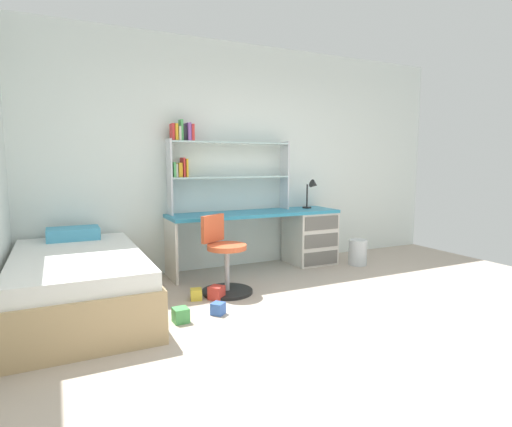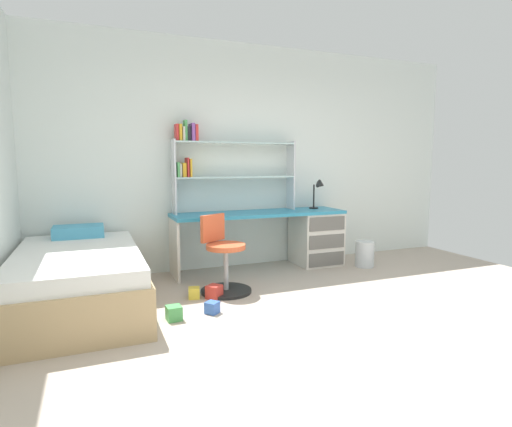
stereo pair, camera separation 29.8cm
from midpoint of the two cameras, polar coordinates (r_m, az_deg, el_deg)
The scene contains 12 objects.
ground_plane at distance 3.32m, azimuth 18.34°, elevation -17.03°, with size 6.14×6.20×0.02m, color #B2A393.
room_shell at distance 3.66m, azimuth -11.16°, elevation 8.04°, with size 6.14×6.20×2.79m.
desk at distance 5.36m, azimuth 7.88°, elevation -2.85°, with size 2.15×0.56×0.72m.
bookshelf_hutch at distance 5.01m, azimuth -3.38°, elevation 7.46°, with size 1.54×0.22×1.09m.
desk_lamp at distance 5.49m, azimuth 10.32°, elevation 3.31°, with size 0.20×0.17×0.38m.
swivel_chair at distance 4.24m, azimuth -2.47°, elevation -6.73°, with size 0.52×0.52×0.79m.
bed_platform at distance 4.05m, azimuth -21.43°, elevation -8.50°, with size 1.10×1.94×0.66m.
waste_bin at distance 5.50m, azimuth 16.34°, elevation -5.40°, with size 0.24×0.24×0.33m, color silver.
toy_block_red_0 at distance 4.11m, azimuth -3.71°, elevation -10.79°, with size 0.13×0.13×0.13m, color red.
toy_block_blue_1 at distance 3.73m, azimuth -3.75°, elevation -12.89°, with size 0.10×0.10×0.10m, color #3860B7.
toy_block_yellow_2 at distance 4.13m, azimuth -6.49°, elevation -10.89°, with size 0.11×0.11×0.11m, color gold.
toy_block_green_3 at distance 3.61m, azimuth -8.92°, elevation -13.49°, with size 0.12×0.12×0.12m, color #479E51.
Camera 2 is at (-1.86, -2.35, 1.32)m, focal length 28.90 mm.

